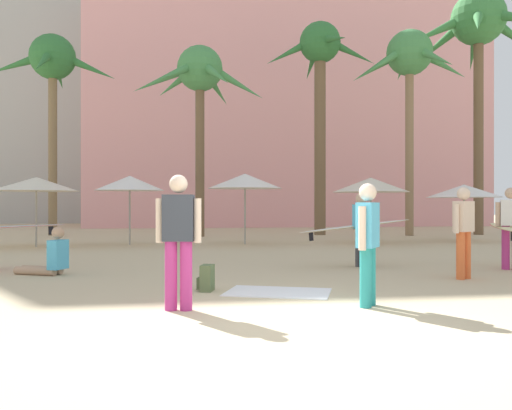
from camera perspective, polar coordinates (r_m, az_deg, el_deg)
The scene contains 21 objects.
ground at distance 6.00m, azimuth 4.01°, elevation -13.31°, with size 120.00×120.00×0.00m, color #C6B28C.
hotel_pink at distance 37.37m, azimuth 3.04°, elevation 10.57°, with size 25.57×9.40×16.42m, color pink.
hotel_tower_gray at distance 50.17m, azimuth -24.69°, elevation 18.07°, with size 16.95×11.35×33.81m, color #A8A8A3.
palm_tree_far_left at distance 26.19m, azimuth -21.11°, elevation 13.64°, with size 5.82×5.68×9.05m.
palm_tree_left at distance 25.10m, azimuth 6.94°, elevation 14.72°, with size 5.10×5.17×9.74m.
palm_tree_center at distance 23.57m, azimuth -6.16°, elevation 13.32°, with size 5.76×5.44×8.26m.
palm_tree_right at distance 25.28m, azimuth 16.20°, elevation 14.48°, with size 5.07×5.30×9.17m.
palm_tree_far_right at distance 27.53m, azimuth 22.85°, elevation 16.91°, with size 7.02×6.52×11.20m.
cafe_umbrella_1 at distance 18.64m, azimuth -22.63°, elevation 2.10°, with size 2.71×2.71×2.28m.
cafe_umbrella_2 at distance 21.28m, azimuth 21.54°, elevation 1.42°, with size 2.75×2.75×2.14m.
cafe_umbrella_3 at distance 19.30m, azimuth 12.28°, elevation 2.14°, with size 2.72×2.72×2.35m.
cafe_umbrella_4 at distance 18.55m, azimuth -13.47°, elevation 2.30°, with size 2.37×2.37×2.37m.
cafe_umbrella_5 at distance 18.39m, azimuth -1.20°, elevation 2.60°, with size 2.59×2.59×2.46m.
beach_towel at distance 8.42m, azimuth 2.41°, elevation -9.38°, with size 1.61×1.04×0.01m, color white.
backpack at distance 8.56m, azimuth -5.36°, elevation -7.90°, with size 0.30×0.34×0.42m.
person_near_right at distance 12.56m, azimuth 25.51°, elevation -2.00°, with size 1.46×2.64×1.75m.
person_mid_center at distance 12.03m, azimuth 11.10°, elevation -2.26°, with size 2.99×1.19×1.65m.
person_far_left at distance 7.35m, azimuth 11.97°, elevation -3.62°, with size 0.44×0.54×1.67m.
person_mid_right at distance 10.55m, azimuth 21.49°, elevation -2.39°, with size 0.57×0.39×1.71m.
person_far_right at distance 6.99m, azimuth -8.36°, elevation -3.30°, with size 0.61×0.28×1.78m.
person_near_left at distance 11.19m, azimuth -21.36°, elevation -5.40°, with size 1.07×0.75×0.95m.
Camera 1 is at (-1.22, -5.71, 1.39)m, focal length 37.06 mm.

